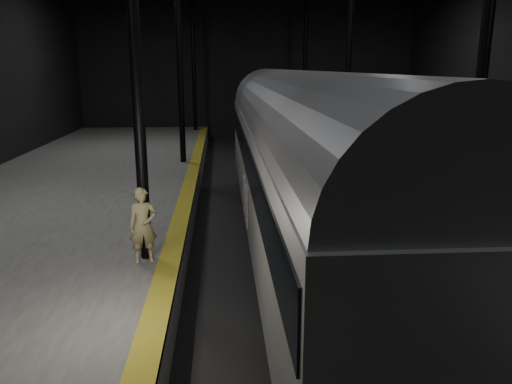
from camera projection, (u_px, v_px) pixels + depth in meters
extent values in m
plane|color=black|center=(286.00, 237.00, 15.97)|extent=(44.00, 44.00, 0.00)
cube|color=#4A4A48|center=(45.00, 227.00, 15.34)|extent=(9.00, 43.80, 1.00)
cube|color=olive|center=(183.00, 209.00, 15.50)|extent=(0.50, 43.80, 0.01)
cube|color=#3F3328|center=(264.00, 232.00, 15.88)|extent=(0.08, 43.00, 0.14)
cube|color=#3F3328|center=(309.00, 231.00, 15.97)|extent=(0.08, 43.00, 0.14)
cube|color=black|center=(286.00, 235.00, 15.95)|extent=(2.40, 42.00, 0.12)
cylinder|color=black|center=(134.00, 32.00, 10.37)|extent=(0.26, 0.26, 10.00)
cylinder|color=black|center=(486.00, 34.00, 10.89)|extent=(0.26, 0.26, 10.00)
cylinder|color=black|center=(179.00, 50.00, 21.98)|extent=(0.26, 0.26, 10.00)
cylinder|color=black|center=(349.00, 51.00, 22.50)|extent=(0.26, 0.26, 10.00)
cylinder|color=black|center=(193.00, 56.00, 33.59)|extent=(0.26, 0.26, 10.00)
cylinder|color=black|center=(305.00, 56.00, 34.10)|extent=(0.26, 0.26, 10.00)
cube|color=#989B9F|center=(296.00, 175.00, 13.55)|extent=(2.76, 19.06, 2.86)
cube|color=black|center=(295.00, 238.00, 13.99)|extent=(2.52, 18.67, 0.81)
cube|color=black|center=(297.00, 151.00, 13.39)|extent=(2.82, 18.77, 0.86)
cylinder|color=slate|center=(297.00, 123.00, 13.20)|extent=(2.71, 18.86, 2.71)
cube|color=black|center=(271.00, 192.00, 20.53)|extent=(1.71, 2.10, 0.33)
cube|color=silver|center=(247.00, 206.00, 12.68)|extent=(0.04, 0.71, 1.00)
cube|color=silver|center=(244.00, 195.00, 13.78)|extent=(0.04, 0.71, 1.00)
cylinder|color=#AB2315|center=(245.00, 213.00, 12.90)|extent=(0.03, 0.25, 0.25)
cylinder|color=#AB2315|center=(243.00, 201.00, 14.00)|extent=(0.03, 0.25, 0.25)
imported|color=tan|center=(143.00, 225.00, 11.13)|extent=(0.70, 0.54, 1.71)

